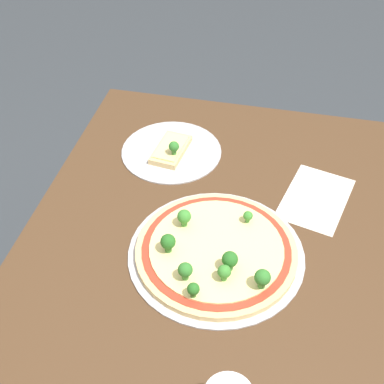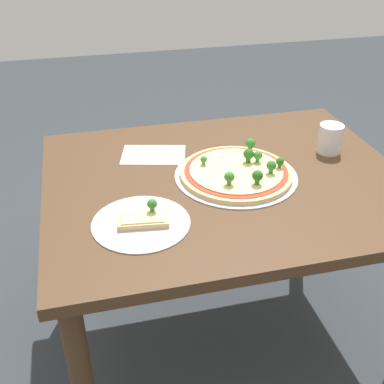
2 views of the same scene
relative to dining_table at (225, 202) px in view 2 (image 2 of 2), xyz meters
name	(u,v)px [view 2 (image 2 of 2)]	position (x,y,z in m)	size (l,w,h in m)	color
ground_plane	(219,334)	(0.00, 0.00, -0.62)	(8.00, 8.00, 0.00)	#33383D
dining_table	(225,202)	(0.00, 0.00, 0.00)	(1.13, 0.90, 0.72)	#4C331E
pizza_tray_whole	(237,172)	(0.04, 0.00, 0.11)	(0.39, 0.39, 0.07)	#B7B7BC
pizza_tray_slice	(142,221)	(-0.29, -0.18, 0.10)	(0.27, 0.27, 0.06)	#B7B7BC
drinking_cup	(330,139)	(0.40, 0.09, 0.14)	(0.08, 0.08, 0.10)	white
paper_menu	(154,155)	(-0.20, 0.21, 0.09)	(0.22, 0.14, 0.00)	silver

